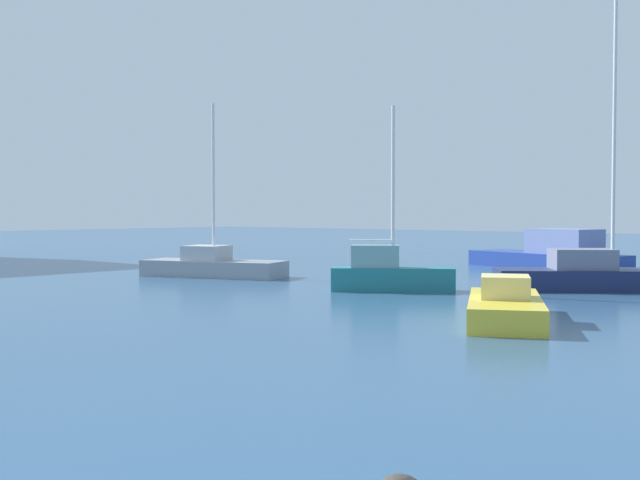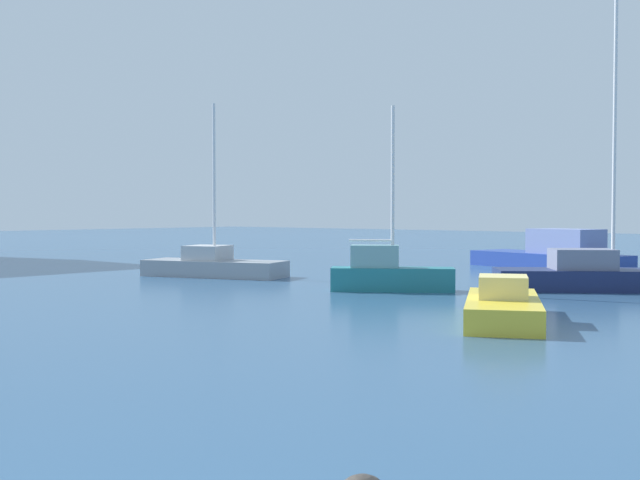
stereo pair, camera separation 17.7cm
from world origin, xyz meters
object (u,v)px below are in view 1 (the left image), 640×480
Objects in this scene: sailboat_grey_far_left at (213,265)px; motorboat_yellow_center_channel at (505,306)px; sailboat_teal_outer_mooring at (389,272)px; motorboat_blue_distant_north at (552,254)px; sailboat_navy_mid_harbor at (607,274)px.

sailboat_grey_far_left is 1.38× the size of motorboat_yellow_center_channel.
sailboat_grey_far_left is 8.81m from sailboat_teal_outer_mooring.
sailboat_teal_outer_mooring is 0.77× the size of motorboat_blue_distant_north.
sailboat_grey_far_left is at bearing 109.30° from sailboat_navy_mid_harbor.
sailboat_navy_mid_harbor reaches higher than motorboat_blue_distant_north.
motorboat_blue_distant_north is (13.34, -8.52, 0.19)m from sailboat_grey_far_left.
sailboat_teal_outer_mooring is 0.48× the size of sailboat_navy_mid_harbor.
sailboat_grey_far_left is 0.54× the size of sailboat_navy_mid_harbor.
motorboat_yellow_center_channel is 0.83× the size of sailboat_teal_outer_mooring.
motorboat_blue_distant_north is (13.34, 0.29, 0.04)m from sailboat_teal_outer_mooring.
sailboat_teal_outer_mooring reaches higher than motorboat_yellow_center_channel.
sailboat_teal_outer_mooring is (4.05, 6.35, 0.25)m from motorboat_yellow_center_channel.
sailboat_navy_mid_harbor reaches higher than sailboat_grey_far_left.
motorboat_blue_distant_north is at bearing 20.90° from motorboat_yellow_center_channel.
sailboat_navy_mid_harbor is at bearing -145.69° from motorboat_blue_distant_north.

